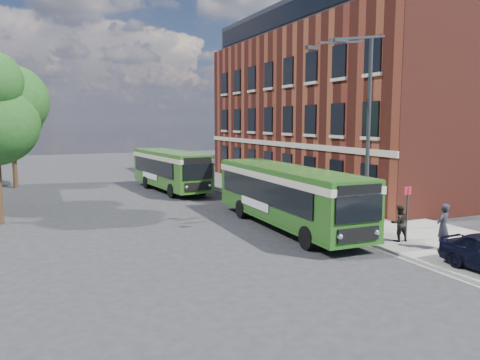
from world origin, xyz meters
name	(u,v)px	position (x,y,z in m)	size (l,w,h in m)	color
ground	(247,236)	(0.00, 0.00, 0.00)	(120.00, 120.00, 0.00)	#252527
pavement	(291,198)	(7.00, 8.00, 0.07)	(6.00, 48.00, 0.15)	gray
kerb_line	(250,202)	(3.95, 8.00, 0.01)	(0.12, 48.00, 0.01)	beige
brick_office	(343,100)	(14.00, 12.00, 6.97)	(12.10, 26.00, 14.20)	maroon
street_lamp	(362,132)	(4.84, -2.00, 4.79)	(2.96, 2.38, 9.00)	#37393C
bus_stop_sign	(407,210)	(5.60, -4.20, 1.51)	(0.35, 0.08, 2.52)	#37393C
bus_front	(287,191)	(2.52, 0.76, 1.83)	(2.83, 11.80, 3.02)	#26591A
bus_rear	(170,167)	(0.60, 15.13, 1.83)	(3.57, 10.32, 3.02)	#2E5F1E
pedestrian_a	(443,227)	(5.98, -5.81, 1.09)	(0.68, 0.45, 1.87)	black
pedestrian_b	(399,223)	(5.31, -4.08, 0.94)	(0.77, 0.60, 1.59)	black
tree_right	(13,123)	(-10.17, 21.81, 5.11)	(4.46, 4.24, 7.54)	#3C2915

